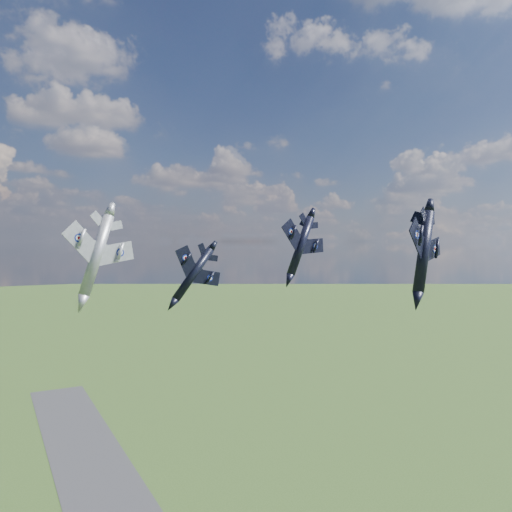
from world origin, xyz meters
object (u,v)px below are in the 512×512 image
jet_high_navy (301,246)px  jet_lead_navy (193,274)px  jet_right_navy (424,251)px  jet_left_silver (97,255)px

jet_high_navy → jet_lead_navy: bearing=-168.2°
jet_right_navy → jet_left_silver: size_ratio=1.00×
jet_right_navy → jet_high_navy: bearing=67.8°
jet_high_navy → jet_left_silver: size_ratio=1.06×
jet_right_navy → jet_left_silver: jet_right_navy is taller
jet_right_navy → jet_high_navy: (0.80, 31.46, 0.54)m
jet_high_navy → jet_left_silver: bearing=-172.8°
jet_lead_navy → jet_high_navy: jet_high_navy is taller
jet_right_navy → jet_left_silver: 44.50m
jet_lead_navy → jet_left_silver: 15.00m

